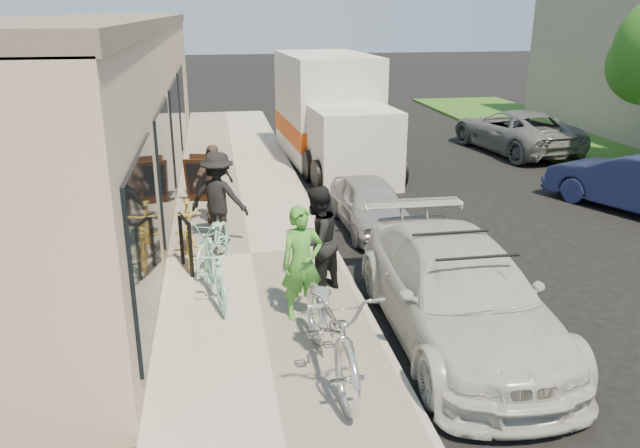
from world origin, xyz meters
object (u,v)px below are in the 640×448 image
far_car_blue (638,183)px  tandem_bike (331,326)px  bike_rack (185,238)px  moving_truck (331,117)px  cruiser_bike_b (213,240)px  bystander_b (213,184)px  man_standing (317,241)px  sedan_silver (370,204)px  cruiser_bike_a (214,273)px  cruiser_bike_c (188,231)px  sedan_white (458,292)px  bystander_a (218,198)px  sandwich_board (201,178)px  woman_rider (302,263)px  far_car_gray (515,131)px

far_car_blue → tandem_bike: tandem_bike is taller
bike_rack → moving_truck: bearing=63.4°
moving_truck → cruiser_bike_b: moving_truck is taller
bystander_b → man_standing: bearing=-100.7°
far_car_blue → man_standing: (-7.94, -3.37, 0.34)m
sedan_silver → cruiser_bike_a: 4.62m
far_car_blue → bystander_b: (-9.48, 0.37, 0.30)m
sedan_silver → cruiser_bike_c: size_ratio=1.86×
cruiser_bike_c → bystander_b: bearing=74.8°
sedan_white → bystander_a: 5.16m
sandwich_board → moving_truck: bearing=58.6°
bystander_a → woman_rider: bearing=131.5°
far_car_gray → cruiser_bike_a: 13.83m
far_car_gray → bystander_b: size_ratio=2.97×
sandwich_board → woman_rider: size_ratio=0.62×
far_car_blue → far_car_gray: far_car_gray is taller
far_car_blue → bike_rack: bearing=-12.5°
moving_truck → far_car_gray: size_ratio=1.33×
sedan_white → bystander_a: (-3.17, 4.05, 0.33)m
cruiser_bike_b → cruiser_bike_c: bearing=158.8°
woman_rider → cruiser_bike_a: woman_rider is taller
sedan_silver → far_car_gray: size_ratio=0.64×
bystander_a → tandem_bike: bearing=127.4°
sedan_white → cruiser_bike_a: (-3.30, 1.42, -0.08)m
sandwich_board → moving_truck: moving_truck is taller
sedan_white → sedan_silver: 4.71m
cruiser_bike_c → moving_truck: bearing=60.2°
sandwich_board → woman_rider: woman_rider is taller
sedan_silver → woman_rider: size_ratio=1.89×
sedan_white → cruiser_bike_c: size_ratio=2.86×
bystander_a → cruiser_bike_c: bearing=77.3°
sedan_white → sandwich_board: bearing=118.4°
sedan_white → bike_rack: bearing=145.1°
moving_truck → far_car_blue: 8.40m
cruiser_bike_a → cruiser_bike_b: bearing=78.9°
far_car_gray → tandem_bike: tandem_bike is taller
moving_truck → bystander_a: moving_truck is taller
sandwich_board → cruiser_bike_b: 3.97m
tandem_bike → woman_rider: (-0.13, 1.54, 0.19)m
bike_rack → bystander_a: 1.48m
cruiser_bike_c → bystander_a: bystander_a is taller
bike_rack → cruiser_bike_c: bearing=87.4°
moving_truck → tandem_bike: (-2.16, -11.54, -0.60)m
far_car_gray → woman_rider: bearing=43.7°
far_car_gray → cruiser_bike_c: far_car_gray is taller
sedan_white → cruiser_bike_a: 3.59m
sandwich_board → sedan_silver: size_ratio=0.33×
tandem_bike → cruiser_bike_a: (-1.37, 2.24, -0.18)m
sedan_white → tandem_bike: bearing=-155.7°
sandwich_board → tandem_bike: size_ratio=0.42×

